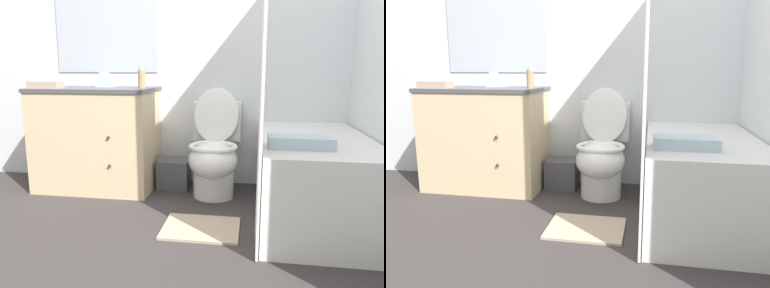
% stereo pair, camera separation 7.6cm
% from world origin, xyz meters
% --- Properties ---
extents(ground_plane, '(14.00, 14.00, 0.00)m').
position_xyz_m(ground_plane, '(0.00, 0.00, 0.00)').
color(ground_plane, '#383333').
extents(wall_back, '(8.00, 0.06, 2.50)m').
position_xyz_m(wall_back, '(-0.01, 1.50, 1.25)').
color(wall_back, silver).
rests_on(wall_back, ground_plane).
extents(vanity_cabinet, '(0.98, 0.61, 0.85)m').
position_xyz_m(vanity_cabinet, '(-0.78, 1.19, 0.43)').
color(vanity_cabinet, beige).
rests_on(vanity_cabinet, ground_plane).
extents(sink_faucet, '(0.14, 0.12, 0.12)m').
position_xyz_m(sink_faucet, '(-0.78, 1.39, 0.88)').
color(sink_faucet, silver).
rests_on(sink_faucet, vanity_cabinet).
extents(toilet, '(0.39, 0.65, 0.85)m').
position_xyz_m(toilet, '(0.21, 1.13, 0.34)').
color(toilet, white).
rests_on(toilet, ground_plane).
extents(bathtub, '(0.71, 1.36, 0.56)m').
position_xyz_m(bathtub, '(0.91, 0.79, 0.28)').
color(bathtub, white).
rests_on(bathtub, ground_plane).
extents(shower_curtain, '(0.01, 0.41, 1.91)m').
position_xyz_m(shower_curtain, '(0.54, 0.30, 0.96)').
color(shower_curtain, white).
rests_on(shower_curtain, ground_plane).
extents(wastebasket, '(0.26, 0.22, 0.24)m').
position_xyz_m(wastebasket, '(-0.15, 1.26, 0.12)').
color(wastebasket, '#4C4C51').
rests_on(wastebasket, ground_plane).
extents(tissue_box, '(0.14, 0.13, 0.13)m').
position_xyz_m(tissue_box, '(-0.73, 1.29, 0.90)').
color(tissue_box, silver).
rests_on(tissue_box, vanity_cabinet).
extents(soap_dispenser, '(0.06, 0.06, 0.17)m').
position_xyz_m(soap_dispenser, '(-0.38, 1.17, 0.92)').
color(soap_dispenser, tan).
rests_on(soap_dispenser, vanity_cabinet).
extents(hand_towel_folded, '(0.25, 0.14, 0.06)m').
position_xyz_m(hand_towel_folded, '(-1.11, 1.00, 0.87)').
color(hand_towel_folded, tan).
rests_on(hand_towel_folded, vanity_cabinet).
extents(bath_towel_folded, '(0.36, 0.23, 0.07)m').
position_xyz_m(bath_towel_folded, '(0.77, 0.45, 0.59)').
color(bath_towel_folded, silver).
rests_on(bath_towel_folded, bathtub).
extents(bath_mat, '(0.48, 0.39, 0.02)m').
position_xyz_m(bath_mat, '(0.20, 0.46, 0.01)').
color(bath_mat, tan).
rests_on(bath_mat, ground_plane).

